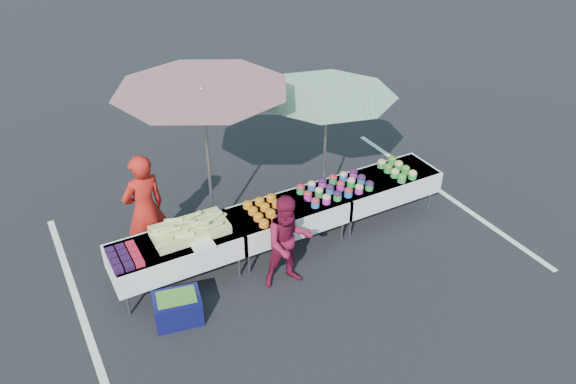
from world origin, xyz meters
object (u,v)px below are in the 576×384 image
vendor (145,209)px  storage_bin (178,308)px  table_right (383,185)px  umbrella_right (327,105)px  umbrella_left (203,103)px  table_center (288,215)px  table_left (176,251)px  customer (288,242)px

vendor → storage_bin: vendor is taller
table_right → umbrella_right: 1.72m
storage_bin → umbrella_left: bearing=64.5°
table_center → table_right: (1.80, 0.00, 0.00)m
table_left → table_right: same height
table_left → table_center: 1.80m
vendor → storage_bin: size_ratio=2.55×
storage_bin → customer: bearing=10.1°
umbrella_right → table_center: bearing=-151.9°
customer → umbrella_right: size_ratio=0.59×
table_left → umbrella_left: 2.11m
table_right → umbrella_left: umbrella_left is taller
table_center → table_right: same height
vendor → umbrella_right: bearing=162.5°
storage_bin → table_left: bearing=81.2°
umbrella_right → storage_bin: bearing=-158.1°
vendor → customer: (1.56, -1.51, -0.16)m
table_right → vendor: (-3.77, 0.76, 0.30)m
table_center → storage_bin: (-2.06, -0.70, -0.37)m
umbrella_right → vendor: bearing=175.1°
table_right → umbrella_left: 3.33m
umbrella_left → vendor: bearing=-177.9°
table_center → vendor: 2.14m
table_left → customer: customer is taller
table_center → storage_bin: size_ratio=2.67×
table_left → table_right: 3.60m
table_right → customer: 2.34m
table_center → umbrella_left: (-0.92, 0.80, 1.75)m
table_center → umbrella_right: (0.96, 0.51, 1.41)m
vendor → umbrella_left: (1.05, 0.04, 1.44)m
table_right → customer: (-2.21, -0.75, 0.14)m
table_right → umbrella_left: (-2.72, 0.80, 1.75)m
vendor → umbrella_left: umbrella_left is taller
umbrella_right → storage_bin: (-3.02, -1.22, -1.79)m
vendor → storage_bin: (-0.09, -1.46, -0.68)m
vendor → customer: bearing=123.3°
customer → umbrella_left: umbrella_left is taller
table_right → customer: bearing=-161.2°
table_right → umbrella_right: size_ratio=0.76×
customer → storage_bin: (-1.65, 0.05, -0.52)m
vendor → umbrella_right: umbrella_right is taller
table_center → umbrella_right: bearing=28.1°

